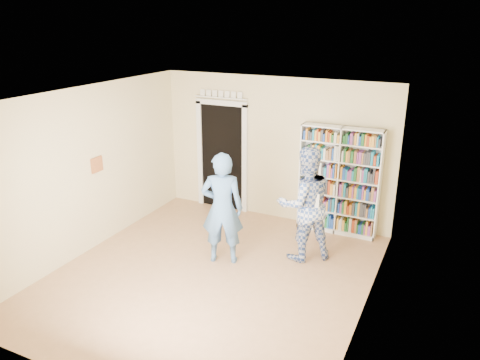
# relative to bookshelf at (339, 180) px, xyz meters

# --- Properties ---
(floor) EXTENTS (5.00, 5.00, 0.00)m
(floor) POSITION_rel_bookshelf_xyz_m (-1.29, -2.34, -0.98)
(floor) COLOR #A3754E
(floor) RESTS_ON ground
(ceiling) EXTENTS (5.00, 5.00, 0.00)m
(ceiling) POSITION_rel_bookshelf_xyz_m (-1.29, -2.34, 1.72)
(ceiling) COLOR white
(ceiling) RESTS_ON wall_back
(wall_back) EXTENTS (4.50, 0.00, 4.50)m
(wall_back) POSITION_rel_bookshelf_xyz_m (-1.29, 0.16, 0.37)
(wall_back) COLOR beige
(wall_back) RESTS_ON floor
(wall_left) EXTENTS (0.00, 5.00, 5.00)m
(wall_left) POSITION_rel_bookshelf_xyz_m (-3.54, -2.34, 0.37)
(wall_left) COLOR beige
(wall_left) RESTS_ON floor
(wall_right) EXTENTS (0.00, 5.00, 5.00)m
(wall_right) POSITION_rel_bookshelf_xyz_m (0.96, -2.34, 0.37)
(wall_right) COLOR beige
(wall_right) RESTS_ON floor
(bookshelf) EXTENTS (1.41, 0.26, 1.94)m
(bookshelf) POSITION_rel_bookshelf_xyz_m (0.00, 0.00, 0.00)
(bookshelf) COLOR white
(bookshelf) RESTS_ON floor
(doorway) EXTENTS (1.10, 0.08, 2.43)m
(doorway) POSITION_rel_bookshelf_xyz_m (-2.39, 0.13, 0.20)
(doorway) COLOR black
(doorway) RESTS_ON floor
(wall_art) EXTENTS (0.03, 0.25, 0.25)m
(wall_art) POSITION_rel_bookshelf_xyz_m (-3.52, -2.14, 0.42)
(wall_art) COLOR brown
(wall_art) RESTS_ON wall_left
(man_blue) EXTENTS (0.77, 0.63, 1.80)m
(man_blue) POSITION_rel_bookshelf_xyz_m (-1.36, -1.84, -0.08)
(man_blue) COLOR #4E78AD
(man_blue) RESTS_ON floor
(man_plaid) EXTENTS (1.14, 1.12, 1.86)m
(man_plaid) POSITION_rel_bookshelf_xyz_m (-0.24, -1.19, -0.05)
(man_plaid) COLOR #314D97
(man_plaid) RESTS_ON floor
(paper_sheet) EXTENTS (0.21, 0.08, 0.31)m
(paper_sheet) POSITION_rel_bookshelf_xyz_m (-0.08, -1.37, 0.05)
(paper_sheet) COLOR white
(paper_sheet) RESTS_ON man_plaid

